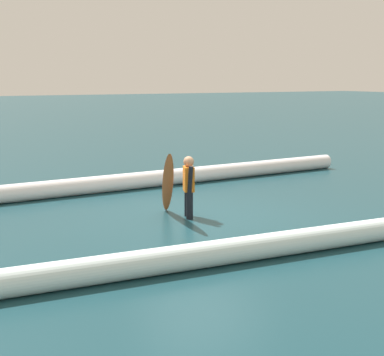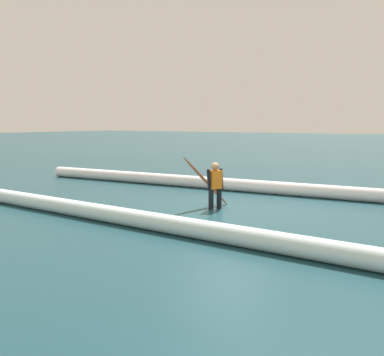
# 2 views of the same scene
# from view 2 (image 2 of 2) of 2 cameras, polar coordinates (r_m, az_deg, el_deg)

# --- Properties ---
(ground_plane) EXTENTS (168.83, 168.83, 0.00)m
(ground_plane) POSITION_cam_2_polar(r_m,az_deg,el_deg) (13.29, 3.89, -3.75)
(ground_plane) COLOR #163C44
(surfer) EXTENTS (0.31, 0.57, 1.28)m
(surfer) POSITION_cam_2_polar(r_m,az_deg,el_deg) (13.32, 2.72, -0.62)
(surfer) COLOR black
(surfer) RESTS_ON ground_plane
(surfboard) EXTENTS (0.81, 1.48, 1.47)m
(surfboard) POSITION_cam_2_polar(r_m,az_deg,el_deg) (13.66, 1.61, -0.39)
(surfboard) COLOR #E55926
(surfboard) RESTS_ON ground_plane
(wave_crest_foreground) EXTENTS (16.91, 1.16, 0.43)m
(wave_crest_foreground) POSITION_cam_2_polar(r_m,az_deg,el_deg) (16.94, 4.67, -0.77)
(wave_crest_foreground) COLOR white
(wave_crest_foreground) RESTS_ON ground_plane
(wave_crest_midground) EXTENTS (20.93, 1.81, 0.40)m
(wave_crest_midground) POSITION_cam_2_polar(r_m,az_deg,el_deg) (12.92, -14.18, -3.33)
(wave_crest_midground) COLOR white
(wave_crest_midground) RESTS_ON ground_plane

